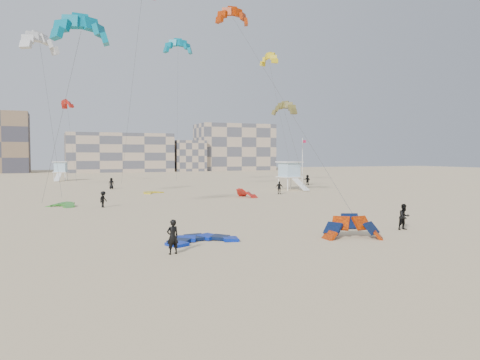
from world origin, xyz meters
name	(u,v)px	position (x,y,z in m)	size (l,w,h in m)	color
ground	(257,255)	(0.00, 0.00, 0.00)	(320.00, 320.00, 0.00)	#CEB58A
kite_ground_blue	(201,242)	(-1.59, 4.53, 0.00)	(3.93, 4.11, 0.51)	#0D21C6
kite_ground_orange	(353,238)	(7.43, 2.20, 0.00)	(3.56, 2.85, 2.24)	#FF4400
kite_ground_green	(61,207)	(-8.93, 27.92, 0.00)	(2.93, 3.04, 0.80)	#45932B
kite_ground_red_far	(246,197)	(12.30, 30.90, 0.00)	(3.13, 2.84, 1.69)	red
kite_ground_yellow	(153,193)	(2.84, 41.12, 0.00)	(2.86, 3.01, 0.40)	yellow
kitesurfer_main	(173,237)	(-3.99, 1.80, 0.90)	(0.66, 0.43, 1.81)	black
kitesurfer_b	(404,217)	(12.68, 3.66, 0.89)	(0.87, 0.68, 1.79)	black
kitesurfer_c	(103,199)	(-5.10, 25.77, 0.80)	(1.04, 0.60, 1.61)	black
kitesurfer_d	(279,188)	(18.09, 33.42, 0.86)	(1.01, 0.42, 1.72)	black
kitesurfer_e	(111,183)	(-1.36, 51.70, 0.86)	(0.84, 0.54, 1.71)	black
kitesurfer_f	(307,180)	(31.13, 48.58, 0.90)	(1.67, 0.53, 1.80)	black
kite_fly_teal_a	(81,31)	(-7.46, 16.37, 14.59)	(5.45, 7.98, 15.17)	#0071A3
kite_fly_orange	(233,17)	(9.37, 27.87, 20.55)	(3.74, 24.35, 20.76)	#FF4400
kite_fly_grey	(40,44)	(-10.66, 32.40, 16.85)	(5.75, 7.94, 17.48)	white
kite_fly_olive	(284,110)	(17.46, 30.95, 10.88)	(4.54, 5.92, 11.20)	olive
kite_fly_yellow	(269,60)	(23.55, 48.30, 20.73)	(9.54, 7.40, 20.85)	yellow
kite_fly_teal_b	(178,48)	(9.77, 53.81, 22.74)	(5.03, 5.05, 23.36)	#0071A3
kite_fly_red	(67,105)	(-7.05, 67.14, 14.11)	(4.11, 12.14, 14.49)	red
lifeguard_tower_near	(289,176)	(23.09, 40.05, 2.10)	(3.43, 6.03, 4.23)	white
lifeguard_tower_far	(61,171)	(-8.11, 79.25, 1.94)	(3.35, 5.68, 3.91)	white
flagpole	(302,163)	(23.47, 36.82, 3.99)	(0.62, 0.09, 7.58)	white
condo_mid	(119,153)	(10.00, 130.00, 6.00)	(32.00, 16.00, 12.00)	tan
condo_east	(234,147)	(50.00, 132.00, 8.00)	(26.00, 14.00, 16.00)	tan
condo_fill_right	(188,156)	(32.00, 128.00, 5.00)	(10.00, 10.00, 10.00)	tan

